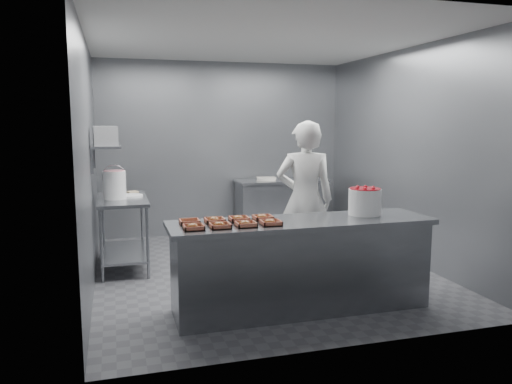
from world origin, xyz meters
TOP-DOWN VIEW (x-y plane):
  - floor at (0.00, 0.00)m, footprint 4.50×4.50m
  - ceiling at (0.00, 0.00)m, footprint 4.50×4.50m
  - wall_back at (0.00, 2.25)m, footprint 4.00×0.04m
  - wall_left at (-2.00, 0.00)m, footprint 0.04×4.50m
  - wall_right at (2.00, 0.00)m, footprint 0.04×4.50m
  - service_counter at (0.00, -1.35)m, footprint 2.60×0.70m
  - prep_table at (-1.65, 0.60)m, footprint 0.60×1.20m
  - back_counter at (0.90, 1.90)m, footprint 1.50×0.60m
  - wall_shelf at (-1.82, 0.60)m, footprint 0.35×0.90m
  - tray_0 at (-1.08, -1.48)m, footprint 0.19×0.18m
  - tray_1 at (-0.84, -1.48)m, footprint 0.19×0.18m
  - tray_2 at (-0.60, -1.48)m, footprint 0.19×0.18m
  - tray_3 at (-0.36, -1.48)m, footprint 0.19×0.18m
  - tray_4 at (-1.08, -1.22)m, footprint 0.19×0.18m
  - tray_5 at (-0.84, -1.22)m, footprint 0.19×0.18m
  - tray_6 at (-0.60, -1.22)m, footprint 0.19×0.18m
  - tray_7 at (-0.36, -1.22)m, footprint 0.19×0.18m
  - worker at (0.43, -0.33)m, footprint 0.78×0.62m
  - strawberry_tub at (0.72, -1.26)m, footprint 0.33×0.33m
  - glaze_bucket at (-1.74, 0.53)m, footprint 0.29×0.27m
  - bucket_lid at (-1.55, 0.66)m, footprint 0.32×0.32m
  - rag at (-1.51, 1.04)m, footprint 0.17×0.16m
  - appliance at (-1.82, 0.34)m, footprint 0.29×0.33m
  - paper_stack at (0.64, 1.90)m, footprint 0.35×0.29m

SIDE VIEW (x-z plane):
  - floor at x=0.00m, z-range 0.00..0.00m
  - back_counter at x=0.90m, z-range 0.00..0.90m
  - service_counter at x=0.00m, z-range 0.00..0.90m
  - prep_table at x=-1.65m, z-range 0.14..1.04m
  - rag at x=-1.51m, z-range 0.90..0.92m
  - bucket_lid at x=-1.55m, z-range 0.90..0.92m
  - tray_4 at x=-1.08m, z-range 0.90..0.94m
  - tray_0 at x=-1.08m, z-range 0.89..0.95m
  - tray_1 at x=-0.84m, z-range 0.89..0.95m
  - tray_2 at x=-0.60m, z-range 0.89..0.95m
  - tray_3 at x=-0.36m, z-range 0.89..0.95m
  - tray_5 at x=-0.84m, z-range 0.89..0.95m
  - tray_6 at x=-0.60m, z-range 0.89..0.95m
  - tray_7 at x=-0.36m, z-range 0.89..0.95m
  - paper_stack at x=0.64m, z-range 0.90..0.95m
  - worker at x=0.43m, z-range 0.00..1.86m
  - strawberry_tub at x=0.72m, z-range 0.91..1.19m
  - glaze_bucket at x=-1.74m, z-range 0.87..1.30m
  - wall_back at x=0.00m, z-range 0.00..2.80m
  - wall_left at x=-2.00m, z-range 0.00..2.80m
  - wall_right at x=2.00m, z-range 0.00..2.80m
  - wall_shelf at x=-1.82m, z-range 1.54..1.56m
  - appliance at x=-1.82m, z-range 1.56..1.80m
  - ceiling at x=0.00m, z-range 2.80..2.80m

